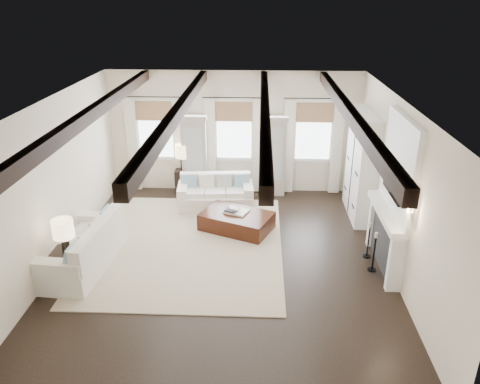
{
  "coord_description": "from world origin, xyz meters",
  "views": [
    {
      "loc": [
        0.68,
        -8.04,
        4.99
      ],
      "look_at": [
        0.28,
        0.89,
        1.15
      ],
      "focal_mm": 35.0,
      "sensor_mm": 36.0,
      "label": 1
    }
  ],
  "objects_px": {
    "sofa_back": "(216,194)",
    "side_table_front": "(69,266)",
    "ottoman": "(237,221)",
    "side_table_back": "(184,181)",
    "sofa_left": "(85,250)"
  },
  "relations": [
    {
      "from": "sofa_back",
      "to": "side_table_front",
      "type": "xyz_separation_m",
      "value": [
        -2.42,
        -3.42,
        -0.02
      ]
    },
    {
      "from": "side_table_front",
      "to": "sofa_left",
      "type": "bearing_deg",
      "value": 72.25
    },
    {
      "from": "sofa_back",
      "to": "sofa_left",
      "type": "xyz_separation_m",
      "value": [
        -2.27,
        -2.95,
        0.05
      ]
    },
    {
      "from": "sofa_back",
      "to": "side_table_front",
      "type": "bearing_deg",
      "value": -125.24
    },
    {
      "from": "sofa_back",
      "to": "side_table_front",
      "type": "height_order",
      "value": "sofa_back"
    },
    {
      "from": "sofa_back",
      "to": "ottoman",
      "type": "xyz_separation_m",
      "value": [
        0.6,
        -1.27,
        -0.12
      ]
    },
    {
      "from": "sofa_back",
      "to": "ottoman",
      "type": "relative_size",
      "value": 1.26
    },
    {
      "from": "ottoman",
      "to": "side_table_front",
      "type": "height_order",
      "value": "side_table_front"
    },
    {
      "from": "sofa_back",
      "to": "side_table_back",
      "type": "distance_m",
      "value": 1.22
    },
    {
      "from": "sofa_left",
      "to": "ottoman",
      "type": "distance_m",
      "value": 3.33
    },
    {
      "from": "side_table_back",
      "to": "ottoman",
      "type": "bearing_deg",
      "value": -54.06
    },
    {
      "from": "sofa_left",
      "to": "ottoman",
      "type": "bearing_deg",
      "value": 30.49
    },
    {
      "from": "sofa_left",
      "to": "sofa_back",
      "type": "bearing_deg",
      "value": 52.48
    },
    {
      "from": "sofa_left",
      "to": "ottoman",
      "type": "height_order",
      "value": "sofa_left"
    },
    {
      "from": "sofa_left",
      "to": "side_table_back",
      "type": "distance_m",
      "value": 4.0
    }
  ]
}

